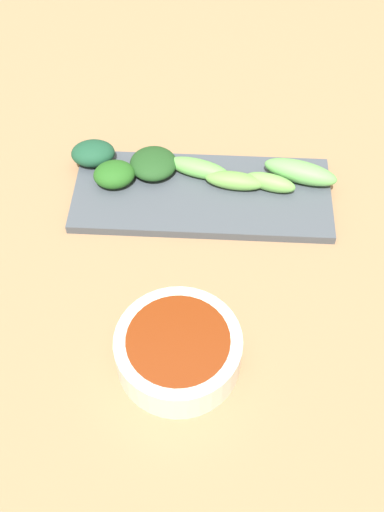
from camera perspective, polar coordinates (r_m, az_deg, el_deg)
name	(u,v)px	position (r m, az deg, el deg)	size (l,w,h in m)	color
tabletop	(187,250)	(0.76, -0.44, 0.60)	(2.10, 2.10, 0.02)	#9A7350
sauce_bowl	(179,349)	(0.64, -1.19, -8.68)	(0.13, 0.13, 0.05)	silver
serving_plate	(202,195)	(0.80, 0.95, 5.71)	(0.14, 0.33, 0.01)	#444B55
broccoli_leafy_0	(114,174)	(0.80, -7.24, 7.54)	(0.05, 0.05, 0.03)	#255D1E
broccoli_stalk_1	(198,168)	(0.81, 0.58, 8.17)	(0.03, 0.08, 0.02)	#65B751
broccoli_leafy_2	(153,163)	(0.81, -3.62, 8.58)	(0.06, 0.06, 0.03)	#1F471E
broccoli_stalk_3	(300,172)	(0.81, 10.04, 7.69)	(0.03, 0.10, 0.03)	#67B25A
broccoli_stalk_4	(270,182)	(0.80, 7.28, 6.80)	(0.02, 0.07, 0.02)	#6EB251
broccoli_stalk_5	(234,181)	(0.79, 3.97, 7.01)	(0.03, 0.08, 0.02)	#67A449
broccoli_leafy_6	(93,153)	(0.84, -9.19, 9.42)	(0.05, 0.06, 0.03)	#1B4A31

